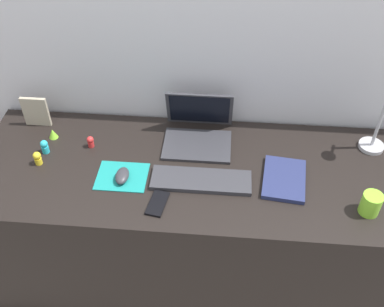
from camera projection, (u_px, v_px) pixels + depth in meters
The scene contains 16 objects.
ground_plane at pixel (191, 268), 2.43m from camera, with size 6.00×6.00×0.00m, color slate.
back_wall at pixel (197, 97), 2.14m from camera, with size 3.06×0.05×1.68m, color silver.
desk at pixel (191, 224), 2.18m from camera, with size 1.86×0.68×0.74m, color black.
laptop at pixel (198, 129), 2.04m from camera, with size 0.30×0.27×0.21m.
keyboard at pixel (201, 180), 1.86m from camera, with size 0.41×0.13×0.02m, color #333338.
mousepad at pixel (122, 176), 1.89m from camera, with size 0.21×0.17×0.00m, color teal.
mouse at pixel (122, 176), 1.87m from camera, with size 0.06×0.10×0.03m, color #333338.
cell_phone at pixel (158, 203), 1.78m from camera, with size 0.06×0.13×0.01m, color black.
desk_lamp at pixel (382, 122), 1.90m from camera, with size 0.11×0.14×0.34m.
notebook_pad at pixel (284, 179), 1.87m from camera, with size 0.17×0.24×0.02m, color navy.
picture_frame at pixel (36, 112), 2.10m from camera, with size 0.12×0.02×0.15m, color #B2A58C.
coffee_mug at pixel (371, 204), 1.72m from camera, with size 0.08×0.08×0.09m, color #8CDB33.
toy_figurine_yellow at pixel (38, 158), 1.93m from camera, with size 0.03×0.03×0.06m.
toy_figurine_red at pixel (91, 141), 2.01m from camera, with size 0.03×0.03×0.05m.
toy_figurine_cyan at pixel (45, 146), 1.98m from camera, with size 0.03×0.03×0.06m.
toy_figurine_lime at pixel (53, 133), 2.06m from camera, with size 0.04×0.04×0.05m, color #8CDB33.
Camera 1 is at (0.12, -1.37, 2.09)m, focal length 42.58 mm.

